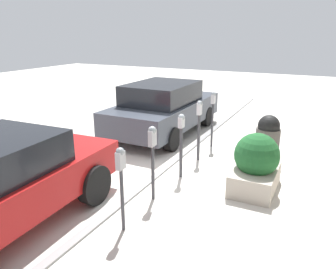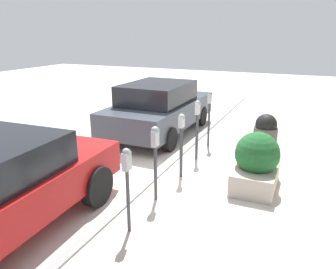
{
  "view_description": "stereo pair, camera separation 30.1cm",
  "coord_description": "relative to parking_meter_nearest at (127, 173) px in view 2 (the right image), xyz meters",
  "views": [
    {
      "loc": [
        -6.05,
        -3.09,
        3.07
      ],
      "look_at": [
        0.0,
        -0.12,
        0.95
      ],
      "focal_mm": 35.0,
      "sensor_mm": 36.0,
      "label": 1
    },
    {
      "loc": [
        -6.17,
        -2.82,
        3.07
      ],
      "look_at": [
        0.0,
        -0.12,
        0.95
      ],
      "focal_mm": 35.0,
      "sensor_mm": 36.0,
      "label": 2
    }
  ],
  "objects": [
    {
      "name": "parking_meter_nearest",
      "position": [
        0.0,
        0.0,
        0.0
      ],
      "size": [
        0.16,
        0.13,
        1.42
      ],
      "color": "#38383D",
      "rests_on": "ground_plane"
    },
    {
      "name": "parking_meter_middle",
      "position": [
        2.26,
        -0.01,
        -0.06
      ],
      "size": [
        0.16,
        0.14,
        1.43
      ],
      "color": "#38383D",
      "rests_on": "ground_plane"
    },
    {
      "name": "parked_car_middle",
      "position": [
        5.0,
        1.8,
        -0.18
      ],
      "size": [
        4.43,
        2.04,
        1.6
      ],
      "rotation": [
        0.0,
        0.0,
        -0.01
      ],
      "color": "#383D47",
      "rests_on": "ground_plane"
    },
    {
      "name": "ground_plane",
      "position": [
        2.23,
        0.41,
        -1.01
      ],
      "size": [
        40.0,
        40.0,
        0.0
      ],
      "primitive_type": "plane",
      "color": "beige"
    },
    {
      "name": "trash_bin",
      "position": [
        3.89,
        -1.54,
        -0.4
      ],
      "size": [
        0.57,
        0.57,
        1.21
      ],
      "color": "#514C47",
      "rests_on": "ground_plane"
    },
    {
      "name": "parking_meter_second",
      "position": [
        1.11,
        0.06,
        0.03
      ],
      "size": [
        0.17,
        0.15,
        1.45
      ],
      "color": "#38383D",
      "rests_on": "ground_plane"
    },
    {
      "name": "planter_box",
      "position": [
        2.37,
        -1.59,
        -0.47
      ],
      "size": [
        1.29,
        0.89,
        1.19
      ],
      "color": "#B2A899",
      "rests_on": "ground_plane"
    },
    {
      "name": "curb_strip",
      "position": [
        2.23,
        0.49,
        -0.99
      ],
      "size": [
        19.0,
        0.16,
        0.04
      ],
      "color": "gray",
      "rests_on": "ground_plane"
    },
    {
      "name": "parking_meter_farthest",
      "position": [
        4.45,
        0.03,
        0.07
      ],
      "size": [
        0.15,
        0.13,
        1.54
      ],
      "color": "#38383D",
      "rests_on": "ground_plane"
    },
    {
      "name": "parking_meter_fourth",
      "position": [
        3.37,
        0.01,
        -0.04
      ],
      "size": [
        0.15,
        0.13,
        1.51
      ],
      "color": "#38383D",
      "rests_on": "ground_plane"
    }
  ]
}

